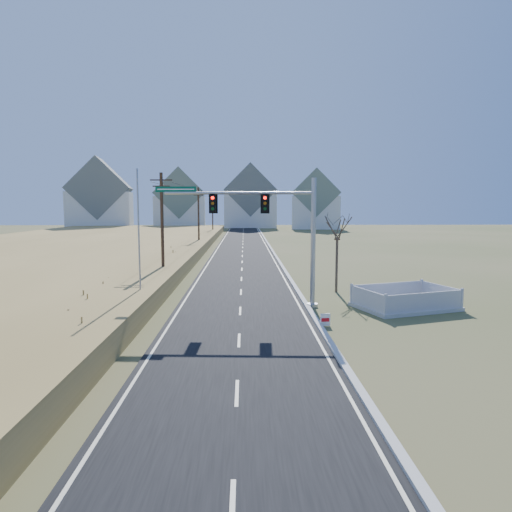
{
  "coord_description": "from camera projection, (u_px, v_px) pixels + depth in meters",
  "views": [
    {
      "loc": [
        0.27,
        -22.71,
        6.29
      ],
      "look_at": [
        0.94,
        3.61,
        3.4
      ],
      "focal_mm": 32.0,
      "sensor_mm": 36.0,
      "label": 1
    }
  ],
  "objects": [
    {
      "name": "flagpole",
      "position": [
        139.0,
        255.0,
        27.19
      ],
      "size": [
        0.38,
        0.38,
        8.47
      ],
      "color": "#B7B5AD",
      "rests_on": "ground"
    },
    {
      "name": "fence_enclosure",
      "position": [
        405.0,
        304.0,
        28.19
      ],
      "size": [
        6.62,
        5.47,
        1.3
      ],
      "rotation": [
        0.0,
        0.0,
        0.31
      ],
      "color": "#B7B5AD",
      "rests_on": "ground"
    },
    {
      "name": "condo_ne",
      "position": [
        315.0,
        204.0,
        126.35
      ],
      "size": [
        14.12,
        10.51,
        16.52
      ],
      "rotation": [
        0.0,
        0.0,
        -0.1
      ],
      "color": "white",
      "rests_on": "ground"
    },
    {
      "name": "condo_n",
      "position": [
        250.0,
        202.0,
        133.76
      ],
      "size": [
        15.27,
        10.2,
        18.54
      ],
      "color": "white",
      "rests_on": "ground"
    },
    {
      "name": "open_sign",
      "position": [
        325.0,
        320.0,
        23.92
      ],
      "size": [
        0.53,
        0.11,
        0.66
      ],
      "rotation": [
        0.0,
        0.0,
        0.09
      ],
      "color": "white",
      "rests_on": "ground"
    },
    {
      "name": "condo_nw",
      "position": [
        100.0,
        201.0,
        120.81
      ],
      "size": [
        17.69,
        13.38,
        19.05
      ],
      "rotation": [
        0.0,
        0.0,
        0.14
      ],
      "color": "white",
      "rests_on": "ground"
    },
    {
      "name": "utility_pole_near",
      "position": [
        162.0,
        226.0,
        37.48
      ],
      "size": [
        1.8,
        0.26,
        9.0
      ],
      "color": "#422D1E",
      "rests_on": "ground"
    },
    {
      "name": "bare_tree",
      "position": [
        337.0,
        226.0,
        32.95
      ],
      "size": [
        2.28,
        2.28,
        6.05
      ],
      "color": "#4C3F33",
      "rests_on": "ground"
    },
    {
      "name": "ground",
      "position": [
        239.0,
        330.0,
        23.25
      ],
      "size": [
        260.0,
        260.0,
        0.0
      ],
      "primitive_type": "plane",
      "color": "#454E26",
      "rests_on": "ground"
    },
    {
      "name": "traffic_signal_mast",
      "position": [
        282.0,
        230.0,
        28.03
      ],
      "size": [
        10.04,
        0.93,
        8.0
      ],
      "rotation": [
        0.0,
        0.0,
        -0.05
      ],
      "color": "#9EA0A5",
      "rests_on": "ground"
    },
    {
      "name": "utility_pole_far",
      "position": [
        213.0,
        214.0,
        97.1
      ],
      "size": [
        1.8,
        0.26,
        9.0
      ],
      "color": "#422D1E",
      "rests_on": "ground"
    },
    {
      "name": "condo_nnw",
      "position": [
        180.0,
        204.0,
        129.35
      ],
      "size": [
        14.93,
        11.17,
        17.03
      ],
      "rotation": [
        0.0,
        0.0,
        0.07
      ],
      "color": "white",
      "rests_on": "ground"
    },
    {
      "name": "utility_pole_mid",
      "position": [
        199.0,
        217.0,
        67.29
      ],
      "size": [
        1.8,
        0.26,
        9.0
      ],
      "color": "#422D1E",
      "rests_on": "ground"
    },
    {
      "name": "road",
      "position": [
        243.0,
        245.0,
        72.93
      ],
      "size": [
        8.0,
        180.0,
        0.06
      ],
      "primitive_type": "cube",
      "color": "black",
      "rests_on": "ground"
    },
    {
      "name": "curb",
      "position": [
        269.0,
        245.0,
        73.03
      ],
      "size": [
        0.3,
        180.0,
        0.18
      ],
      "primitive_type": "cube",
      "color": "#B2AFA8",
      "rests_on": "ground"
    },
    {
      "name": "reed_marsh",
      "position": [
        67.0,
        247.0,
        62.32
      ],
      "size": [
        38.0,
        110.0,
        1.3
      ],
      "primitive_type": "cube",
      "color": "tan",
      "rests_on": "ground"
    }
  ]
}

